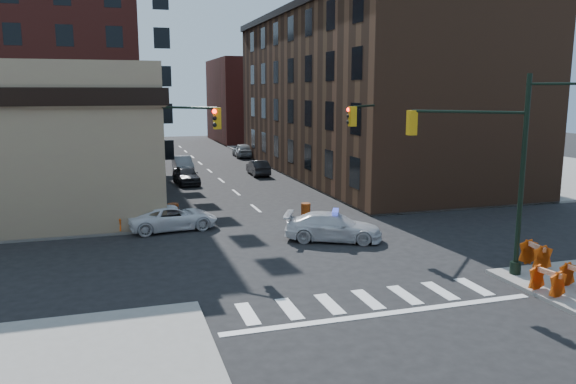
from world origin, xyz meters
TOP-DOWN VIEW (x-y plane):
  - ground at (0.00, 0.00)m, footprint 140.00×140.00m
  - sidewalk_ne at (23.00, 32.75)m, footprint 34.00×54.50m
  - apartment_block at (-18.50, 40.00)m, footprint 25.00×25.00m
  - commercial_row_ne at (13.00, 22.50)m, footprint 14.00×34.00m
  - filler_nw at (-16.00, 62.00)m, footprint 20.00×18.00m
  - filler_ne at (14.00, 58.00)m, footprint 16.00×16.00m
  - signal_pole_se at (6.04, -5.52)m, footprint 5.40×5.27m
  - signal_pole_nw at (-5.85, 5.34)m, footprint 3.58×3.67m
  - signal_pole_ne at (5.84, 5.35)m, footprint 3.67×3.58m
  - tree_ne_near at (7.50, 26.00)m, footprint 3.00×3.00m
  - tree_ne_far at (7.50, 34.00)m, footprint 3.00×3.00m
  - police_car at (1.85, 1.23)m, footprint 5.28×3.88m
  - pickup at (-5.68, 5.91)m, footprint 5.06×2.80m
  - parked_car_wnear at (-3.06, 21.01)m, footprint 2.03×4.44m
  - parked_car_wfar at (-2.50, 28.07)m, footprint 1.65×4.48m
  - parked_car_wdeep at (-5.50, 46.54)m, footprint 2.85×5.68m
  - parked_car_enear at (3.74, 24.02)m, footprint 1.52×4.13m
  - parked_car_efar at (5.50, 38.06)m, footprint 2.13×4.79m
  - pedestrian_a at (-10.08, 6.07)m, footprint 0.80×0.72m
  - pedestrian_b at (-10.36, 7.33)m, footprint 0.99×0.94m
  - pedestrian_c at (-11.36, 9.47)m, footprint 1.14×0.61m
  - barrel_road at (2.03, 6.00)m, footprint 0.68×0.68m
  - barrel_bank at (-5.48, 7.59)m, footprint 0.67×0.67m
  - barricade_se_a at (8.28, -5.70)m, footprint 0.78×1.36m
  - barricade_se_b at (7.73, -8.50)m, footprint 0.64×1.18m
  - barricade_se_c at (6.40, -8.50)m, footprint 0.78×1.28m
  - barricade_nw_a at (-8.00, 5.70)m, footprint 1.14×0.69m
  - barricade_nw_b at (-10.75, 6.08)m, footprint 1.21×0.78m

SIDE VIEW (x-z plane):
  - ground at x=0.00m, z-range 0.00..0.00m
  - sidewalk_ne at x=23.00m, z-range 0.00..0.15m
  - barrel_road at x=2.03m, z-range 0.00..0.99m
  - barricade_nw_a at x=-8.00m, z-range 0.15..0.96m
  - barrel_bank at x=-5.48m, z-range 0.00..1.12m
  - barricade_nw_b at x=-10.75m, z-range 0.15..0.99m
  - barricade_se_b at x=7.73m, z-range 0.15..1.01m
  - barricade_se_c at x=6.40m, z-range 0.15..1.05m
  - barricade_se_a at x=8.28m, z-range 0.15..1.12m
  - pickup at x=-5.68m, z-range 0.00..1.34m
  - parked_car_enear at x=3.74m, z-range 0.00..1.35m
  - police_car at x=1.85m, z-range 0.00..1.42m
  - parked_car_wfar at x=-2.50m, z-range 0.00..1.47m
  - parked_car_wnear at x=-3.06m, z-range 0.00..1.48m
  - parked_car_wdeep at x=-5.50m, z-range 0.00..1.58m
  - parked_car_efar at x=5.50m, z-range 0.00..1.60m
  - pedestrian_b at x=-10.36m, z-range 0.15..1.76m
  - pedestrian_a at x=-10.08m, z-range 0.15..1.99m
  - pedestrian_c at x=-11.36m, z-range 0.15..2.00m
  - tree_ne_near at x=7.50m, z-range 1.06..5.91m
  - tree_ne_far at x=7.50m, z-range 1.06..5.91m
  - signal_pole_nw at x=-5.85m, z-range 0.34..8.34m
  - signal_pole_ne at x=5.84m, z-range 0.34..8.34m
  - signal_pole_se at x=6.04m, z-range 0.61..8.61m
  - filler_ne at x=14.00m, z-range 0.00..12.00m
  - commercial_row_ne at x=13.00m, z-range 0.00..14.00m
  - filler_nw at x=-16.00m, z-range 0.00..16.00m
  - apartment_block at x=-18.50m, z-range 0.00..24.00m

